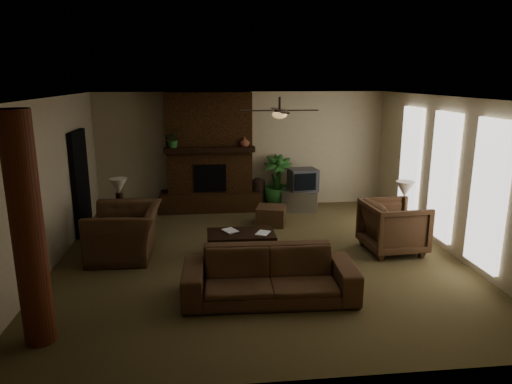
{
  "coord_description": "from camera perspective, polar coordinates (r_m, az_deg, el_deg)",
  "views": [
    {
      "loc": [
        -0.89,
        -7.7,
        3.12
      ],
      "look_at": [
        0.0,
        0.4,
        1.1
      ],
      "focal_mm": 32.43,
      "sensor_mm": 36.0,
      "label": 1
    }
  ],
  "objects": [
    {
      "name": "room_shell",
      "position": [
        7.94,
        0.32,
        1.41
      ],
      "size": [
        7.0,
        7.0,
        7.0
      ],
      "color": "brown",
      "rests_on": "ground"
    },
    {
      "name": "fireplace",
      "position": [
        11.1,
        -5.73,
        3.66
      ],
      "size": [
        2.4,
        0.7,
        2.8
      ],
      "color": "#472913",
      "rests_on": "ground"
    },
    {
      "name": "windows",
      "position": [
        9.19,
        22.08,
        1.78
      ],
      "size": [
        0.08,
        3.65,
        2.35
      ],
      "color": "white",
      "rests_on": "ground"
    },
    {
      "name": "log_column",
      "position": [
        5.94,
        -26.32,
        -4.41
      ],
      "size": [
        0.36,
        0.36,
        2.8
      ],
      "primitive_type": "cylinder",
      "color": "brown",
      "rests_on": "ground"
    },
    {
      "name": "doorway",
      "position": [
        10.05,
        -20.83,
        1.12
      ],
      "size": [
        0.1,
        1.0,
        2.1
      ],
      "primitive_type": "cube",
      "color": "black",
      "rests_on": "ground"
    },
    {
      "name": "ceiling_fan",
      "position": [
        8.12,
        2.92,
        9.74
      ],
      "size": [
        1.35,
        1.35,
        0.37
      ],
      "color": "black",
      "rests_on": "ceiling"
    },
    {
      "name": "sofa",
      "position": [
        6.7,
        1.7,
        -9.24
      ],
      "size": [
        2.5,
        0.82,
        0.97
      ],
      "primitive_type": "imported",
      "rotation": [
        0.0,
        0.0,
        -0.04
      ],
      "color": "#503622",
      "rests_on": "ground"
    },
    {
      "name": "armchair_left",
      "position": [
        8.54,
        -15.9,
        -3.8
      ],
      "size": [
        0.91,
        1.39,
        1.2
      ],
      "primitive_type": "imported",
      "rotation": [
        0.0,
        0.0,
        -1.59
      ],
      "color": "#503622",
      "rests_on": "ground"
    },
    {
      "name": "armchair_right",
      "position": [
        8.82,
        16.63,
        -3.84
      ],
      "size": [
        1.01,
        1.07,
        1.04
      ],
      "primitive_type": "imported",
      "rotation": [
        0.0,
        0.0,
        1.64
      ],
      "color": "#503622",
      "rests_on": "ground"
    },
    {
      "name": "coffee_table",
      "position": [
        8.3,
        -1.86,
        -5.41
      ],
      "size": [
        1.2,
        0.7,
        0.43
      ],
      "color": "black",
      "rests_on": "ground"
    },
    {
      "name": "ottoman",
      "position": [
        10.09,
        1.86,
        -2.91
      ],
      "size": [
        0.73,
        0.73,
        0.4
      ],
      "primitive_type": "cube",
      "rotation": [
        0.0,
        0.0,
        -0.26
      ],
      "color": "#503622",
      "rests_on": "ground"
    },
    {
      "name": "tv_stand",
      "position": [
        11.19,
        5.43,
        -1.0
      ],
      "size": [
        0.95,
        0.7,
        0.5
      ],
      "primitive_type": "cube",
      "rotation": [
        0.0,
        0.0,
        -0.26
      ],
      "color": "#B9B9BB",
      "rests_on": "ground"
    },
    {
      "name": "tv",
      "position": [
        11.05,
        5.81,
        1.52
      ],
      "size": [
        0.71,
        0.6,
        0.52
      ],
      "color": "#3A3A3C",
      "rests_on": "tv_stand"
    },
    {
      "name": "floor_vase",
      "position": [
        11.25,
        0.26,
        0.1
      ],
      "size": [
        0.34,
        0.34,
        0.77
      ],
      "color": "black",
      "rests_on": "ground"
    },
    {
      "name": "floor_plant",
      "position": [
        11.32,
        2.62,
        -0.18
      ],
      "size": [
        0.83,
        1.35,
        0.73
      ],
      "primitive_type": "imported",
      "rotation": [
        0.0,
        0.0,
        0.08
      ],
      "color": "#2A6026",
      "rests_on": "ground"
    },
    {
      "name": "side_table_left",
      "position": [
        9.73,
        -16.44,
        -3.66
      ],
      "size": [
        0.57,
        0.57,
        0.55
      ],
      "primitive_type": "cube",
      "rotation": [
        0.0,
        0.0,
        -0.16
      ],
      "color": "black",
      "rests_on": "ground"
    },
    {
      "name": "lamp_left",
      "position": [
        9.5,
        -16.58,
        0.44
      ],
      "size": [
        0.4,
        0.4,
        0.65
      ],
      "color": "black",
      "rests_on": "side_table_left"
    },
    {
      "name": "side_table_right",
      "position": [
        9.51,
        17.68,
        -4.17
      ],
      "size": [
        0.65,
        0.65,
        0.55
      ],
      "primitive_type": "cube",
      "rotation": [
        0.0,
        0.0,
        -0.39
      ],
      "color": "black",
      "rests_on": "ground"
    },
    {
      "name": "lamp_right",
      "position": [
        9.28,
        17.87,
        0.04
      ],
      "size": [
        0.36,
        0.36,
        0.65
      ],
      "color": "black",
      "rests_on": "side_table_right"
    },
    {
      "name": "mantel_plant",
      "position": [
        10.75,
        -10.15,
        6.25
      ],
      "size": [
        0.38,
        0.42,
        0.33
      ],
      "primitive_type": "imported",
      "rotation": [
        0.0,
        0.0,
        0.01
      ],
      "color": "#2A6026",
      "rests_on": "fireplace"
    },
    {
      "name": "mantel_vase",
      "position": [
        10.77,
        -1.39,
        6.19
      ],
      "size": [
        0.25,
        0.26,
        0.22
      ],
      "primitive_type": "imported",
      "rotation": [
        0.0,
        0.0,
        -0.14
      ],
      "color": "brown",
      "rests_on": "fireplace"
    },
    {
      "name": "book_a",
      "position": [
        8.26,
        -3.88,
        -4.06
      ],
      "size": [
        0.2,
        0.12,
        0.29
      ],
      "primitive_type": "imported",
      "rotation": [
        0.0,
        0.0,
        0.47
      ],
      "color": "#999999",
      "rests_on": "coffee_table"
    },
    {
      "name": "book_b",
      "position": [
        8.21,
        0.16,
        -4.13
      ],
      "size": [
        0.2,
        0.12,
        0.29
      ],
      "primitive_type": "imported",
      "rotation": [
        0.0,
        0.0,
        -0.48
      ],
      "color": "#999999",
      "rests_on": "coffee_table"
    }
  ]
}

